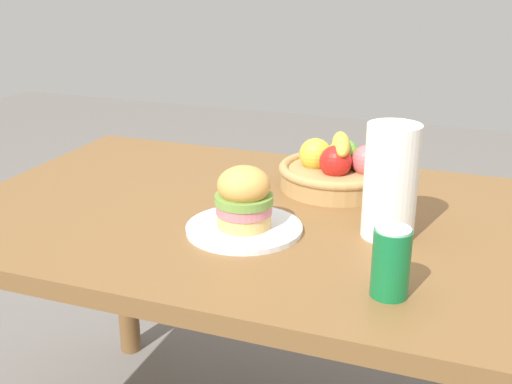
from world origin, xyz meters
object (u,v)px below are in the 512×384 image
object	(u,v)px
fruit_basket	(337,169)
plate	(244,228)
soda_can	(391,262)
paper_towel_roll	(391,182)
sandwich	(244,197)

from	to	relation	value
fruit_basket	plate	bearing A→B (deg)	-109.40
fruit_basket	soda_can	bearing A→B (deg)	-66.75
plate	paper_towel_roll	size ratio (longest dim) A/B	1.04
plate	sandwich	xyz separation A→B (m)	(0.00, 0.00, 0.07)
sandwich	fruit_basket	size ratio (longest dim) A/B	0.46
plate	fruit_basket	xyz separation A→B (m)	(0.12, 0.34, 0.04)
plate	soda_can	world-z (taller)	soda_can
plate	sandwich	distance (m)	0.07
sandwich	soda_can	bearing A→B (deg)	-26.67
paper_towel_roll	fruit_basket	bearing A→B (deg)	123.97
plate	sandwich	bearing A→B (deg)	66.37
soda_can	fruit_basket	world-z (taller)	fruit_basket
fruit_basket	paper_towel_roll	distance (m)	0.31
plate	soda_can	bearing A→B (deg)	-26.67
sandwich	soda_can	xyz separation A→B (m)	(0.34, -0.17, -0.01)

